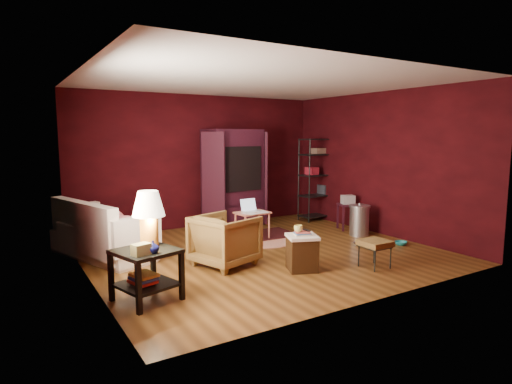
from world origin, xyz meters
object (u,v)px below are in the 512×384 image
(laptop_desk, at_px, (252,215))
(armchair, at_px, (225,238))
(sofa, at_px, (102,234))
(side_table, at_px, (147,235))
(hamper, at_px, (302,252))
(wire_shelving, at_px, (319,175))
(tv_armoire, at_px, (234,176))

(laptop_desk, bearing_deg, armchair, -137.34)
(sofa, bearing_deg, side_table, 161.28)
(side_table, relative_size, hamper, 2.17)
(wire_shelving, bearing_deg, sofa, -175.38)
(sofa, distance_m, tv_armoire, 3.19)
(side_table, relative_size, wire_shelving, 0.69)
(side_table, bearing_deg, hamper, -2.99)
(armchair, xyz_separation_m, wire_shelving, (3.50, 2.04, 0.61))
(armchair, bearing_deg, tv_armoire, -48.96)
(sofa, height_order, tv_armoire, tv_armoire)
(side_table, height_order, tv_armoire, tv_armoire)
(armchair, xyz_separation_m, hamper, (0.84, -0.80, -0.15))
(side_table, distance_m, wire_shelving, 5.60)
(side_table, relative_size, tv_armoire, 0.62)
(hamper, xyz_separation_m, wire_shelving, (2.66, 2.84, 0.76))
(sofa, relative_size, tv_armoire, 0.92)
(wire_shelving, bearing_deg, armchair, -152.28)
(laptop_desk, distance_m, tv_armoire, 1.39)
(tv_armoire, xyz_separation_m, wire_shelving, (2.04, -0.38, -0.05))
(sofa, distance_m, laptop_desk, 2.69)
(sofa, relative_size, armchair, 2.26)
(laptop_desk, bearing_deg, tv_armoire, 74.99)
(sofa, distance_m, armchair, 2.05)
(sofa, xyz_separation_m, side_table, (0.10, -2.10, 0.40))
(side_table, height_order, hamper, side_table)
(hamper, height_order, wire_shelving, wire_shelving)
(hamper, height_order, laptop_desk, laptop_desk)
(armchair, distance_m, wire_shelving, 4.09)
(sofa, xyz_separation_m, tv_armoire, (2.95, 1.00, 0.71))
(side_table, bearing_deg, laptop_desk, 36.11)
(sofa, bearing_deg, laptop_desk, -116.15)
(sofa, height_order, wire_shelving, wire_shelving)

